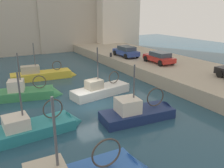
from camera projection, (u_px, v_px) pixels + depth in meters
The scene contains 11 objects.
water_surface at pixel (91, 103), 17.93m from camera, with size 80.00×80.00×0.00m, color navy.
quay_wall at pixel (195, 76), 23.10m from camera, with size 9.00×56.00×1.20m, color #ADA08C.
fishing_boat_green at pixel (29, 96), 19.04m from camera, with size 5.80×2.99×4.54m.
fishing_boat_navy at pixel (142, 116), 15.37m from camera, with size 5.76×2.45×4.56m.
fishing_boat_yellow at pixel (44, 78), 24.30m from camera, with size 6.89×2.28×4.52m.
fishing_boat_teal at pixel (38, 131), 13.57m from camera, with size 5.69×2.10×4.61m.
fishing_boat_white at pixel (104, 93), 19.76m from camera, with size 6.03×2.43×4.80m.
parked_car_red at pixel (159, 57), 25.75m from camera, with size 2.04×4.08×1.27m.
parked_car_blue at pixel (126, 51), 29.33m from camera, with size 1.99×4.07×1.34m.
mooring_bollard_mid at pixel (111, 55), 29.21m from camera, with size 0.28×0.28×0.55m, color #2D2D33.
waterfront_building_east at pixel (61, 9), 41.54m from camera, with size 10.44×9.20×13.97m.
Camera 1 is at (-6.67, -15.32, 6.89)m, focal length 37.04 mm.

